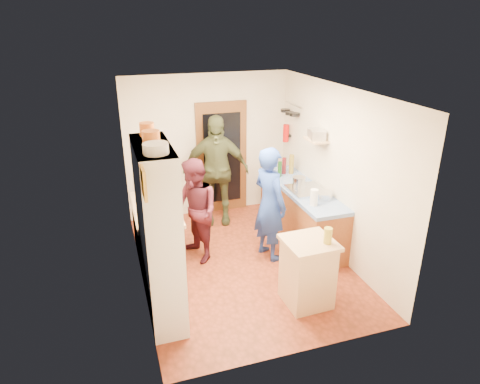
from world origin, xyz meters
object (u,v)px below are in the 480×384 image
person_hob (273,204)px  person_left (196,210)px  hutch_body (159,234)px  right_counter_base (301,214)px  person_back (217,170)px  island_base (307,274)px

person_hob → person_left: (-1.11, 0.32, -0.08)m
hutch_body → person_left: hutch_body is taller
right_counter_base → person_hob: bearing=-147.8°
right_counter_base → person_back: person_back is taller
island_base → person_back: size_ratio=0.44×
island_base → person_hob: 1.33m
hutch_body → person_hob: bearing=25.5°
person_hob → person_back: size_ratio=0.90×
hutch_body → person_left: 1.40m
right_counter_base → person_hob: size_ratio=1.24×
island_base → person_back: person_back is taller
hutch_body → island_base: hutch_body is taller
island_base → person_hob: (0.01, 1.24, 0.45)m
person_left → person_hob: bearing=56.3°
hutch_body → right_counter_base: size_ratio=1.00×
person_left → person_back: size_ratio=0.81×
right_counter_base → person_hob: 0.95m
right_counter_base → person_back: bearing=139.6°
hutch_body → right_counter_base: (2.50, 1.30, -0.68)m
person_hob → person_left: person_hob is taller
island_base → person_hob: person_hob is taller
hutch_body → person_hob: 2.01m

